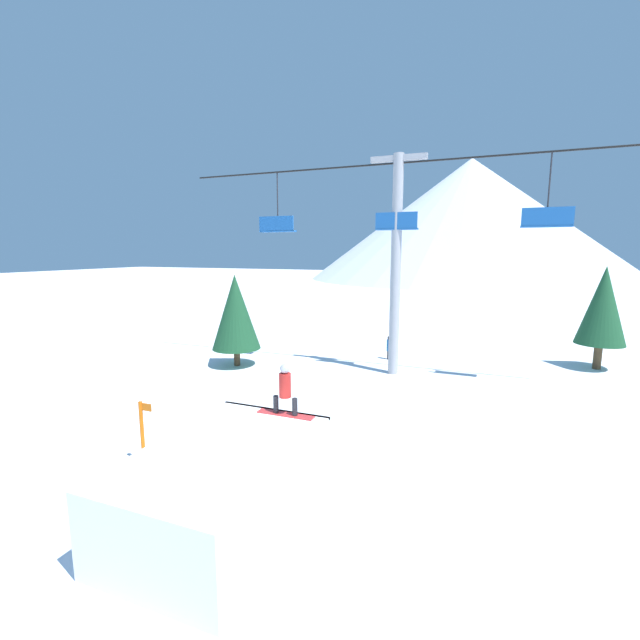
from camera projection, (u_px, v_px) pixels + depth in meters
ground_plane at (237, 517)px, 9.01m from camera, size 220.00×220.00×0.00m
mountain_ridge at (469, 219)px, 85.09m from camera, size 62.64×62.64×23.45m
snow_ramp at (224, 485)px, 8.71m from camera, size 2.91×4.61×1.65m
snowboarder at (285, 390)px, 10.18m from camera, size 1.44×0.29×1.27m
chairlift at (396, 249)px, 18.69m from camera, size 20.42×0.45×9.64m
pine_tree_near at (236, 312)px, 20.54m from camera, size 2.33×2.33×4.46m
pine_tree_far at (603, 306)px, 19.88m from camera, size 2.15×2.15×4.89m
trail_marker at (142, 431)px, 11.13m from camera, size 0.41×0.10×1.71m
distant_skier at (389, 347)px, 22.03m from camera, size 0.24×0.24×1.23m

